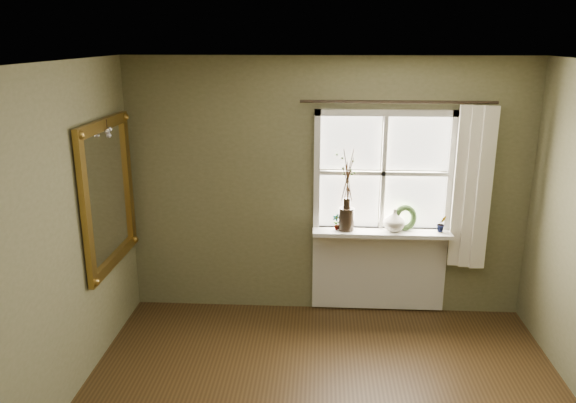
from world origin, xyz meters
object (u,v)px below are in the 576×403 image
(dark_jug, at_px, (346,219))
(cream_vase, at_px, (394,220))
(gilt_mirror, at_px, (108,194))
(wreath, at_px, (405,220))

(dark_jug, bearing_deg, cream_vase, 0.00)
(cream_vase, relative_size, gilt_mirror, 0.17)
(cream_vase, distance_m, wreath, 0.12)
(wreath, bearing_deg, gilt_mirror, 169.26)
(wreath, relative_size, gilt_mirror, 0.19)
(cream_vase, bearing_deg, wreath, 19.95)
(dark_jug, xyz_separation_m, cream_vase, (0.47, 0.00, -0.00))
(dark_jug, xyz_separation_m, gilt_mirror, (-2.16, -0.55, 0.38))
(wreath, xyz_separation_m, gilt_mirror, (-2.74, -0.59, 0.39))
(dark_jug, distance_m, gilt_mirror, 2.26)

